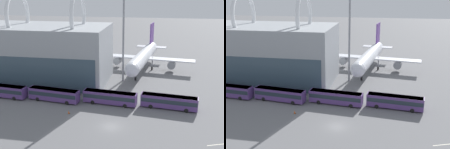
{
  "view_description": "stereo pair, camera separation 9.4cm",
  "coord_description": "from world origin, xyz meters",
  "views": [
    {
      "loc": [
        9.13,
        -51.44,
        27.6
      ],
      "look_at": [
        -3.75,
        23.2,
        4.0
      ],
      "focal_mm": 45.0,
      "sensor_mm": 36.0,
      "label": 1
    },
    {
      "loc": [
        9.23,
        -51.42,
        27.6
      ],
      "look_at": [
        -3.75,
        23.2,
        4.0
      ],
      "focal_mm": 45.0,
      "sensor_mm": 36.0,
      "label": 2
    }
  ],
  "objects": [
    {
      "name": "shuttle_bus_0",
      "position": [
        -30.74,
        11.42,
        1.9
      ],
      "size": [
        13.43,
        3.91,
        3.24
      ],
      "rotation": [
        0.0,
        0.0,
        -0.11
      ],
      "color": "#56387A",
      "rests_on": "ground_plane"
    },
    {
      "name": "airliner_at_gate_far",
      "position": [
        4.01,
        43.59,
        4.83
      ],
      "size": [
        34.42,
        38.51,
        14.53
      ],
      "rotation": [
        0.0,
        0.0,
        -1.71
      ],
      "color": "silver",
      "rests_on": "ground_plane"
    },
    {
      "name": "lane_stripe_3",
      "position": [
        -11.72,
        16.84,
        0.0
      ],
      "size": [
        10.63,
        3.28,
        0.01
      ],
      "primitive_type": "cube",
      "rotation": [
        0.0,
        0.0,
        0.28
      ],
      "color": "silver",
      "rests_on": "ground_plane"
    },
    {
      "name": "shuttle_bus_3",
      "position": [
        11.98,
        11.32,
        1.9
      ],
      "size": [
        13.44,
        4.12,
        3.24
      ],
      "rotation": [
        0.0,
        0.0,
        -0.12
      ],
      "color": "#56387A",
      "rests_on": "ground_plane"
    },
    {
      "name": "traffic_cone_0",
      "position": [
        -10.55,
        4.56,
        0.35
      ],
      "size": [
        0.47,
        0.47,
        0.73
      ],
      "color": "black",
      "rests_on": "ground_plane"
    },
    {
      "name": "floodlight_mast",
      "position": [
        -1.53,
        30.05,
        19.28
      ],
      "size": [
        2.45,
        2.45,
        31.01
      ],
      "color": "gray",
      "rests_on": "ground_plane"
    },
    {
      "name": "shuttle_bus_1",
      "position": [
        -16.5,
        11.05,
        1.9
      ],
      "size": [
        13.45,
        4.27,
        3.24
      ],
      "rotation": [
        0.0,
        0.0,
        -0.13
      ],
      "color": "#56387A",
      "rests_on": "ground_plane"
    },
    {
      "name": "ground_plane",
      "position": [
        0.0,
        0.0,
        0.0
      ],
      "size": [
        440.0,
        440.0,
        0.0
      ],
      "primitive_type": "plane",
      "color": "slate"
    },
    {
      "name": "shuttle_bus_2",
      "position": [
        -2.26,
        11.52,
        1.9
      ],
      "size": [
        13.43,
        3.99,
        3.24
      ],
      "rotation": [
        0.0,
        0.0,
        -0.11
      ],
      "color": "#56387A",
      "rests_on": "ground_plane"
    }
  ]
}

